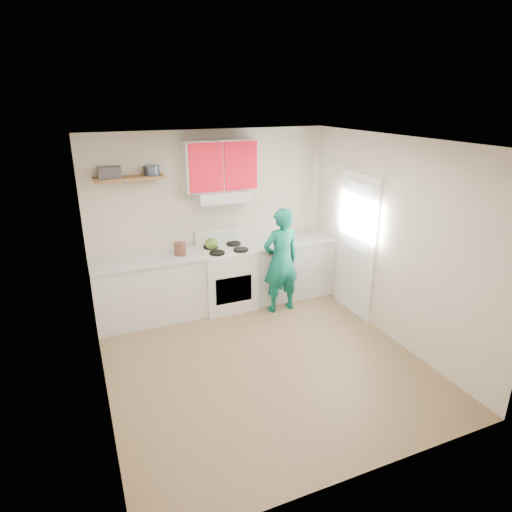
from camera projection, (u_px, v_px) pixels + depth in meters
name	position (u px, v px, depth m)	size (l,w,h in m)	color
floor	(262.00, 360.00, 5.36)	(3.80, 3.80, 0.00)	brown
ceiling	(263.00, 141.00, 4.46)	(3.60, 3.80, 0.04)	white
back_wall	(212.00, 219.00, 6.55)	(3.60, 0.04, 2.60)	beige
front_wall	(366.00, 344.00, 3.27)	(3.60, 0.04, 2.60)	beige
left_wall	(93.00, 286.00, 4.25)	(0.04, 3.80, 2.60)	beige
right_wall	(393.00, 241.00, 5.57)	(0.04, 3.80, 2.60)	beige
door	(357.00, 246.00, 6.26)	(0.05, 0.85, 2.05)	white
door_glass	(358.00, 217.00, 6.10)	(0.01, 0.55, 0.95)	white
counter_left	(150.00, 290.00, 6.20)	(1.52, 0.60, 0.90)	silver
counter_right	(288.00, 268.00, 7.00)	(1.32, 0.60, 0.90)	silver
stove	(226.00, 278.00, 6.60)	(0.76, 0.65, 0.92)	white
range_hood	(222.00, 196.00, 6.26)	(0.76, 0.44, 0.15)	silver
upper_cabinets	(220.00, 165.00, 6.16)	(1.02, 0.33, 0.70)	red
shelf	(129.00, 178.00, 5.76)	(0.90, 0.30, 0.04)	brown
books	(110.00, 173.00, 5.61)	(0.28, 0.20, 0.15)	#443C43
tin	(152.00, 170.00, 5.85)	(0.21, 0.21, 0.13)	#333D4C
kettle	(212.00, 244.00, 6.41)	(0.19, 0.19, 0.16)	#4C7921
crock	(180.00, 250.00, 6.18)	(0.17, 0.17, 0.20)	#533124
cutting_board	(286.00, 241.00, 6.82)	(0.29, 0.21, 0.02)	olive
silicone_mat	(314.00, 238.00, 7.00)	(0.33, 0.27, 0.01)	red
person	(281.00, 261.00, 6.37)	(0.57, 0.38, 1.57)	#0B6755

